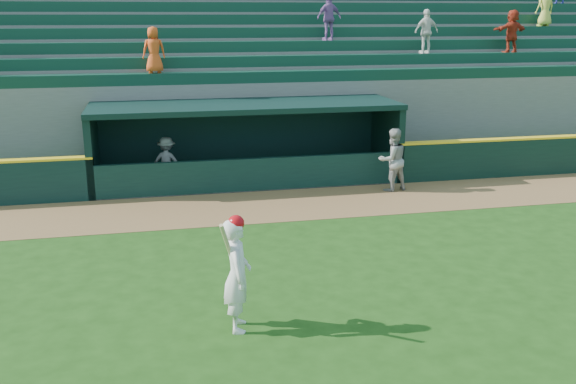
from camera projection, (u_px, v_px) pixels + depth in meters
ground at (305, 275)px, 12.95m from camera, size 120.00×120.00×0.00m
warning_track at (263, 206)px, 17.56m from camera, size 40.00×3.00×0.01m
dugout_player_front at (392, 160)px, 18.91m from camera, size 1.03×0.88×1.87m
dugout_player_inside at (167, 162)px, 19.47m from camera, size 1.11×0.86×1.51m
dugout at (245, 137)px, 20.13m from camera, size 9.40×2.80×2.46m
stands at (227, 88)px, 24.15m from camera, size 34.50×6.29×7.10m
batter_at_plate at (237, 273)px, 10.48m from camera, size 0.58×0.82×2.00m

